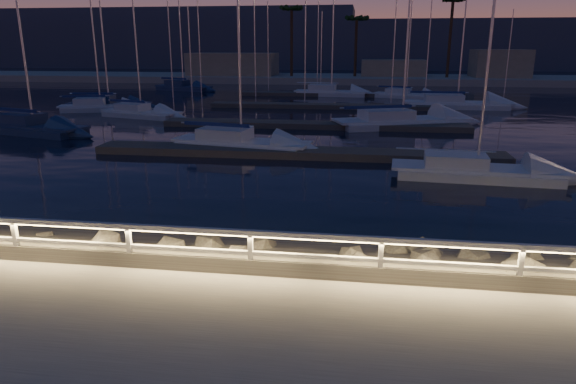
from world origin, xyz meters
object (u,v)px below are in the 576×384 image
(sailboat_e, at_px, (99,106))
(sailboat_l, at_px, (454,103))
(guard_rail, at_px, (206,239))
(sailboat_h, at_px, (399,121))
(sailboat_c, at_px, (472,169))
(sailboat_m, at_px, (182,87))
(sailboat_f, at_px, (139,112))
(sailboat_i, at_px, (107,104))
(sailboat_k, at_px, (404,94))
(sailboat_b, at_px, (238,142))
(sailboat_a, at_px, (31,127))
(sailboat_n, at_px, (329,92))

(sailboat_e, bearing_deg, sailboat_l, -4.88)
(guard_rail, distance_m, sailboat_h, 27.93)
(guard_rail, bearing_deg, sailboat_h, 77.23)
(sailboat_c, xyz_separation_m, sailboat_m, (-28.64, 42.62, 0.07))
(sailboat_f, height_order, sailboat_l, sailboat_l)
(sailboat_h, bearing_deg, sailboat_f, 152.34)
(sailboat_i, bearing_deg, sailboat_e, -95.37)
(guard_rail, height_order, sailboat_i, sailboat_i)
(sailboat_i, distance_m, sailboat_k, 31.76)
(guard_rail, distance_m, sailboat_b, 17.61)
(sailboat_h, distance_m, sailboat_i, 27.29)
(sailboat_i, xyz_separation_m, sailboat_k, (28.26, 14.49, -0.06))
(sailboat_a, xyz_separation_m, sailboat_c, (27.10, -8.30, -0.07))
(sailboat_e, xyz_separation_m, sailboat_m, (-0.02, 22.27, 0.03))
(sailboat_b, xyz_separation_m, sailboat_n, (3.02, 32.98, 0.02))
(sailboat_c, relative_size, sailboat_l, 0.77)
(sailboat_a, height_order, sailboat_h, sailboat_h)
(guard_rail, distance_m, sailboat_a, 27.88)
(sailboat_e, bearing_deg, sailboat_a, -100.02)
(sailboat_e, bearing_deg, sailboat_k, 12.51)
(sailboat_a, distance_m, sailboat_c, 28.34)
(sailboat_c, relative_size, sailboat_f, 1.04)
(sailboat_f, bearing_deg, sailboat_e, 165.60)
(sailboat_h, bearing_deg, sailboat_n, 84.72)
(sailboat_f, height_order, sailboat_n, sailboat_n)
(sailboat_f, bearing_deg, sailboat_i, 154.37)
(sailboat_k, bearing_deg, sailboat_h, -74.53)
(guard_rail, bearing_deg, sailboat_a, 131.86)
(sailboat_i, xyz_separation_m, sailboat_l, (32.24, 5.41, 0.01))
(guard_rail, relative_size, sailboat_l, 2.67)
(sailboat_k, height_order, sailboat_m, sailboat_m)
(sailboat_h, distance_m, sailboat_n, 23.93)
(sailboat_i, relative_size, sailboat_l, 0.78)
(sailboat_m, bearing_deg, sailboat_a, -68.53)
(sailboat_l, relative_size, sailboat_m, 1.22)
(sailboat_e, height_order, sailboat_k, sailboat_k)
(sailboat_c, height_order, sailboat_k, sailboat_c)
(sailboat_c, distance_m, sailboat_e, 35.12)
(sailboat_c, xyz_separation_m, sailboat_l, (3.59, 27.42, 0.06))
(guard_rail, relative_size, sailboat_a, 3.22)
(sailboat_a, xyz_separation_m, sailboat_e, (-1.53, 12.05, -0.04))
(sailboat_h, bearing_deg, sailboat_c, -102.26)
(sailboat_e, relative_size, sailboat_f, 1.00)
(sailboat_a, xyz_separation_m, sailboat_f, (3.80, 8.82, -0.06))
(sailboat_h, xyz_separation_m, sailboat_k, (1.96, 21.73, -0.07))
(guard_rail, height_order, sailboat_l, sailboat_l)
(sailboat_m, distance_m, sailboat_n, 20.31)
(sailboat_a, bearing_deg, sailboat_m, 108.15)
(sailboat_i, height_order, sailboat_k, sailboat_i)
(guard_rail, height_order, sailboat_h, sailboat_h)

